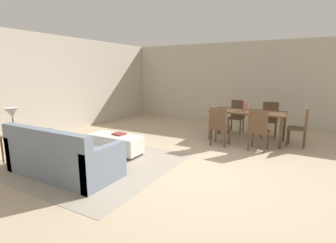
{
  "coord_description": "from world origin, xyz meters",
  "views": [
    {
      "loc": [
        1.65,
        -3.81,
        1.74
      ],
      "look_at": [
        -0.92,
        0.8,
        0.69
      ],
      "focal_mm": 27.07,
      "sensor_mm": 36.0,
      "label": 1
    }
  ],
  "objects_px": {
    "dining_chair_near_right": "(258,128)",
    "book_on_ottoman": "(119,134)",
    "table_lamp": "(12,114)",
    "vase_centerpiece": "(246,106)",
    "dining_table": "(247,115)",
    "dining_chair_near_left": "(219,124)",
    "dining_chair_far_left": "(237,114)",
    "dining_chair_far_right": "(270,117)",
    "couch": "(62,158)",
    "ottoman_table": "(115,143)",
    "dining_chair_head_east": "(301,125)",
    "side_table": "(15,141)"
  },
  "relations": [
    {
      "from": "dining_table",
      "to": "dining_chair_near_left",
      "type": "relative_size",
      "value": 1.93
    },
    {
      "from": "dining_chair_near_left",
      "to": "dining_chair_far_left",
      "type": "bearing_deg",
      "value": 89.73
    },
    {
      "from": "couch",
      "to": "side_table",
      "type": "distance_m",
      "value": 1.29
    },
    {
      "from": "dining_chair_far_right",
      "to": "dining_chair_head_east",
      "type": "bearing_deg",
      "value": -43.69
    },
    {
      "from": "dining_table",
      "to": "dining_chair_head_east",
      "type": "bearing_deg",
      "value": 1.33
    },
    {
      "from": "book_on_ottoman",
      "to": "dining_chair_near_left",
      "type": "bearing_deg",
      "value": 43.03
    },
    {
      "from": "ottoman_table",
      "to": "dining_table",
      "type": "xyz_separation_m",
      "value": [
        2.2,
        2.46,
        0.43
      ]
    },
    {
      "from": "couch",
      "to": "table_lamp",
      "type": "distance_m",
      "value": 1.44
    },
    {
      "from": "table_lamp",
      "to": "vase_centerpiece",
      "type": "distance_m",
      "value": 5.15
    },
    {
      "from": "ottoman_table",
      "to": "book_on_ottoman",
      "type": "xyz_separation_m",
      "value": [
        0.05,
        0.07,
        0.19
      ]
    },
    {
      "from": "dining_table",
      "to": "dining_chair_far_left",
      "type": "distance_m",
      "value": 0.93
    },
    {
      "from": "table_lamp",
      "to": "vase_centerpiece",
      "type": "relative_size",
      "value": 2.11
    },
    {
      "from": "dining_chair_head_east",
      "to": "dining_chair_near_right",
      "type": "bearing_deg",
      "value": -134.97
    },
    {
      "from": "dining_chair_far_right",
      "to": "dining_table",
      "type": "bearing_deg",
      "value": -119.22
    },
    {
      "from": "couch",
      "to": "dining_chair_far_right",
      "type": "bearing_deg",
      "value": 59.32
    },
    {
      "from": "table_lamp",
      "to": "book_on_ottoman",
      "type": "bearing_deg",
      "value": 44.8
    },
    {
      "from": "couch",
      "to": "vase_centerpiece",
      "type": "xyz_separation_m",
      "value": [
        2.19,
        3.78,
        0.59
      ]
    },
    {
      "from": "dining_chair_near_right",
      "to": "dining_chair_near_left",
      "type": "bearing_deg",
      "value": -177.4
    },
    {
      "from": "side_table",
      "to": "book_on_ottoman",
      "type": "bearing_deg",
      "value": 44.8
    },
    {
      "from": "ottoman_table",
      "to": "dining_chair_near_left",
      "type": "relative_size",
      "value": 1.28
    },
    {
      "from": "couch",
      "to": "table_lamp",
      "type": "relative_size",
      "value": 3.75
    },
    {
      "from": "dining_chair_head_east",
      "to": "dining_chair_near_left",
      "type": "bearing_deg",
      "value": -153.16
    },
    {
      "from": "couch",
      "to": "dining_chair_head_east",
      "type": "bearing_deg",
      "value": 47.46
    },
    {
      "from": "side_table",
      "to": "dining_chair_near_left",
      "type": "height_order",
      "value": "dining_chair_near_left"
    },
    {
      "from": "dining_chair_far_left",
      "to": "dining_chair_far_right",
      "type": "relative_size",
      "value": 1.0
    },
    {
      "from": "dining_table",
      "to": "vase_centerpiece",
      "type": "bearing_deg",
      "value": 158.58
    },
    {
      "from": "dining_table",
      "to": "table_lamp",
      "type": "bearing_deg",
      "value": -133.14
    },
    {
      "from": "side_table",
      "to": "vase_centerpiece",
      "type": "relative_size",
      "value": 2.18
    },
    {
      "from": "ottoman_table",
      "to": "table_lamp",
      "type": "bearing_deg",
      "value": -135.61
    },
    {
      "from": "couch",
      "to": "dining_chair_near_right",
      "type": "height_order",
      "value": "dining_chair_near_right"
    },
    {
      "from": "couch",
      "to": "book_on_ottoman",
      "type": "bearing_deg",
      "value": 85.4
    },
    {
      "from": "table_lamp",
      "to": "vase_centerpiece",
      "type": "bearing_deg",
      "value": 47.58
    },
    {
      "from": "ottoman_table",
      "to": "dining_chair_near_left",
      "type": "xyz_separation_m",
      "value": [
        1.74,
        1.64,
        0.28
      ]
    },
    {
      "from": "table_lamp",
      "to": "dining_chair_far_right",
      "type": "xyz_separation_m",
      "value": [
        3.97,
        4.55,
        -0.43
      ]
    },
    {
      "from": "ottoman_table",
      "to": "dining_chair_far_left",
      "type": "bearing_deg",
      "value": 61.89
    },
    {
      "from": "dining_table",
      "to": "dining_chair_far_left",
      "type": "bearing_deg",
      "value": 119.6
    },
    {
      "from": "side_table",
      "to": "vase_centerpiece",
      "type": "height_order",
      "value": "vase_centerpiece"
    },
    {
      "from": "dining_chair_near_left",
      "to": "dining_table",
      "type": "bearing_deg",
      "value": 60.65
    },
    {
      "from": "dining_chair_near_left",
      "to": "book_on_ottoman",
      "type": "relative_size",
      "value": 3.54
    },
    {
      "from": "couch",
      "to": "dining_table",
      "type": "relative_size",
      "value": 1.11
    },
    {
      "from": "ottoman_table",
      "to": "dining_chair_near_left",
      "type": "height_order",
      "value": "dining_chair_near_left"
    },
    {
      "from": "dining_table",
      "to": "dining_chair_near_right",
      "type": "relative_size",
      "value": 1.93
    },
    {
      "from": "dining_table",
      "to": "dining_chair_far_left",
      "type": "height_order",
      "value": "dining_chair_far_left"
    },
    {
      "from": "ottoman_table",
      "to": "book_on_ottoman",
      "type": "distance_m",
      "value": 0.21
    },
    {
      "from": "dining_chair_near_right",
      "to": "book_on_ottoman",
      "type": "height_order",
      "value": "dining_chair_near_right"
    },
    {
      "from": "dining_chair_head_east",
      "to": "table_lamp",
      "type": "bearing_deg",
      "value": -141.34
    },
    {
      "from": "dining_chair_near_left",
      "to": "vase_centerpiece",
      "type": "bearing_deg",
      "value": 64.86
    },
    {
      "from": "dining_table",
      "to": "vase_centerpiece",
      "type": "xyz_separation_m",
      "value": [
        -0.06,
        0.03,
        0.22
      ]
    },
    {
      "from": "dining_chair_near_left",
      "to": "vase_centerpiece",
      "type": "xyz_separation_m",
      "value": [
        0.4,
        0.85,
        0.36
      ]
    },
    {
      "from": "table_lamp",
      "to": "dining_table",
      "type": "relative_size",
      "value": 0.3
    }
  ]
}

